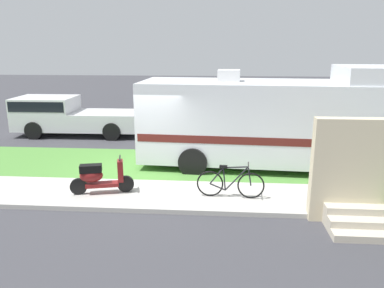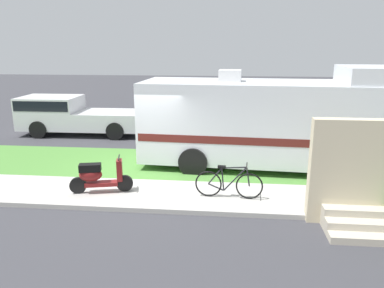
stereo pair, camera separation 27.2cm
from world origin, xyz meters
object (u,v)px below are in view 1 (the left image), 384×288
motorhome_rv (269,120)px  bottle_green (337,186)px  pickup_truck_near (68,115)px  bicycle (230,183)px  scooter (99,177)px

motorhome_rv → bottle_green: motorhome_rv is taller
motorhome_rv → bottle_green: 3.12m
pickup_truck_near → bicycle: bearing=-44.9°
scooter → bottle_green: size_ratio=5.57×
bicycle → bottle_green: bearing=13.6°
bicycle → bottle_green: size_ratio=5.90×
scooter → pickup_truck_near: bearing=117.5°
motorhome_rv → bottle_green: bearing=-55.2°
bicycle → bottle_green: 2.99m
motorhome_rv → scooter: bearing=-147.6°
bicycle → pickup_truck_near: pickup_truck_near is taller
scooter → bicycle: bearing=-0.4°
bottle_green → motorhome_rv: bearing=124.8°
scooter → pickup_truck_near: size_ratio=0.29×
scooter → bicycle: size_ratio=0.94×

